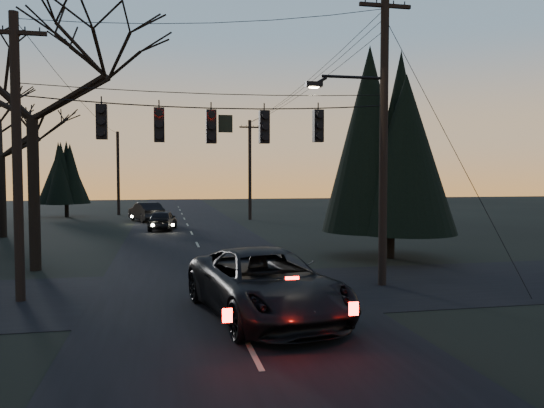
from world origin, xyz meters
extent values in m
cube|color=black|center=(0.00, 20.00, 0.01)|extent=(8.00, 120.00, 0.02)
cube|color=black|center=(0.00, 10.00, 0.01)|extent=(60.00, 7.00, 0.02)
cylinder|color=black|center=(-0.25, 10.00, 6.10)|extent=(11.50, 0.04, 0.04)
cylinder|color=black|center=(-6.78, 15.45, 2.97)|extent=(0.44, 0.44, 5.95)
cylinder|color=black|center=(8.30, 15.54, 0.80)|extent=(0.36, 0.36, 1.60)
cone|color=black|center=(8.30, 15.54, 4.97)|extent=(4.54, 4.54, 7.54)
cylinder|color=black|center=(-11.38, 27.99, 2.45)|extent=(0.44, 0.44, 4.91)
cylinder|color=black|center=(-10.45, 44.34, 0.80)|extent=(0.36, 0.36, 1.60)
cone|color=black|center=(-10.45, 44.34, 3.65)|extent=(3.60, 3.60, 4.91)
imported|color=black|center=(0.80, 6.75, 0.88)|extent=(3.96, 6.74, 1.76)
imported|color=black|center=(-1.85, 30.40, 0.70)|extent=(2.21, 4.27, 1.39)
imported|color=black|center=(-3.20, 37.93, 0.78)|extent=(3.15, 5.01, 1.56)
camera|label=1|loc=(-1.81, -6.80, 3.72)|focal=35.00mm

